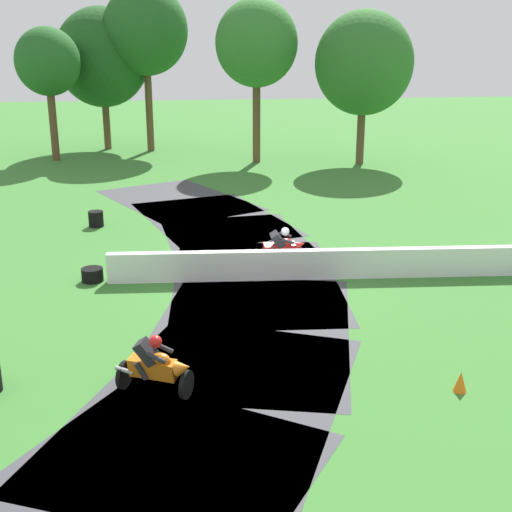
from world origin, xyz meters
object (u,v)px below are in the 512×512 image
object	(u,v)px
motorcycle_chase_red	(282,247)
tire_stack_mid_a	(92,275)
motorcycle_lead_orange	(156,366)
tire_stack_mid_b	(96,219)
traffic_cone	(460,382)

from	to	relation	value
motorcycle_chase_red	tire_stack_mid_a	world-z (taller)	motorcycle_chase_red
motorcycle_lead_orange	tire_stack_mid_b	bearing A→B (deg)	100.70
motorcycle_lead_orange	traffic_cone	distance (m)	6.25
tire_stack_mid_a	tire_stack_mid_b	distance (m)	6.24
motorcycle_chase_red	traffic_cone	xyz separation A→B (m)	(2.40, -8.36, -0.41)
tire_stack_mid_a	motorcycle_lead_orange	bearing A→B (deg)	-74.08
motorcycle_lead_orange	tire_stack_mid_b	xyz separation A→B (m)	(-2.51, 13.30, -0.36)
tire_stack_mid_b	traffic_cone	xyz separation A→B (m)	(8.72, -13.93, -0.08)
motorcycle_chase_red	traffic_cone	distance (m)	8.71
motorcycle_chase_red	tire_stack_mid_b	distance (m)	8.43
motorcycle_lead_orange	tire_stack_mid_a	size ratio (longest dim) A/B	2.58
motorcycle_chase_red	tire_stack_mid_a	bearing A→B (deg)	-173.58
tire_stack_mid_a	traffic_cone	world-z (taller)	traffic_cone
motorcycle_lead_orange	motorcycle_chase_red	bearing A→B (deg)	63.83
tire_stack_mid_a	traffic_cone	bearing A→B (deg)	-43.14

